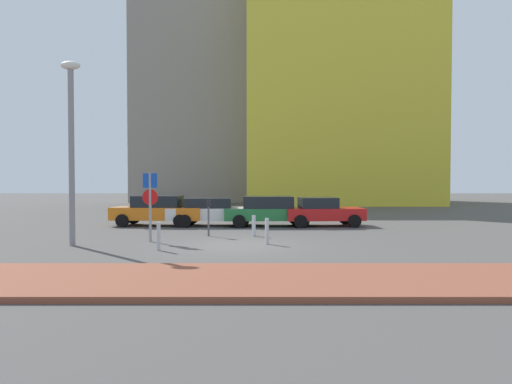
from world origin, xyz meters
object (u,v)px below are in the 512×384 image
(parking_sign_post, at_px, (153,198))
(traffic_bollard_far, at_px, (269,231))
(traffic_bollard_near, at_px, (256,226))
(traffic_bollard_mid, at_px, (161,236))
(parked_car_white, at_px, (213,211))
(parked_car_red, at_px, (324,211))
(street_lamp, at_px, (74,137))
(parked_car_green, at_px, (272,210))
(parked_car_orange, at_px, (160,210))
(parking_meter, at_px, (211,213))

(parking_sign_post, height_order, traffic_bollard_far, parking_sign_post)
(traffic_bollard_near, distance_m, traffic_bollard_mid, 4.92)
(parked_car_white, bearing_deg, traffic_bollard_near, -62.75)
(parked_car_red, distance_m, parking_sign_post, 9.36)
(parking_sign_post, relative_size, street_lamp, 0.40)
(parked_car_green, bearing_deg, street_lamp, -136.89)
(parked_car_orange, relative_size, traffic_bollard_near, 5.45)
(parking_meter, distance_m, street_lamp, 6.04)
(parked_car_white, distance_m, traffic_bollard_near, 4.78)
(parking_meter, height_order, traffic_bollard_mid, parking_meter)
(parked_car_green, bearing_deg, traffic_bollard_far, -92.46)
(parked_car_red, bearing_deg, parked_car_orange, 178.57)
(parked_car_green, xyz_separation_m, traffic_bollard_near, (-0.77, -4.08, -0.36))
(parked_car_green, height_order, street_lamp, street_lamp)
(parked_car_orange, height_order, parked_car_red, parked_car_orange)
(parked_car_white, bearing_deg, parking_meter, -85.88)
(traffic_bollard_mid, relative_size, traffic_bollard_far, 0.99)
(traffic_bollard_near, bearing_deg, parking_sign_post, -156.40)
(street_lamp, distance_m, traffic_bollard_far, 7.73)
(parked_car_red, xyz_separation_m, traffic_bollard_far, (-2.94, -6.40, -0.27))
(traffic_bollard_mid, bearing_deg, parked_car_white, 83.26)
(traffic_bollard_near, xyz_separation_m, traffic_bollard_far, (0.49, -2.35, 0.05))
(parked_car_red, bearing_deg, parked_car_white, 178.03)
(traffic_bollard_near, bearing_deg, traffic_bollard_far, -78.21)
(parking_sign_post, relative_size, traffic_bollard_near, 3.04)
(parked_car_green, bearing_deg, parking_meter, -123.06)
(traffic_bollard_near, bearing_deg, traffic_bollard_mid, -129.52)
(parked_car_green, relative_size, traffic_bollard_near, 5.34)
(parking_sign_post, distance_m, traffic_bollard_mid, 2.52)
(parked_car_orange, relative_size, parked_car_white, 1.03)
(parked_car_orange, xyz_separation_m, traffic_bollard_near, (4.89, -4.25, -0.36))
(parked_car_white, height_order, parking_meter, parking_meter)
(parked_car_green, distance_m, parking_meter, 4.85)
(traffic_bollard_mid, bearing_deg, parked_car_green, 63.65)
(parking_sign_post, xyz_separation_m, traffic_bollard_mid, (0.76, -2.10, -1.17))
(parking_meter, distance_m, traffic_bollard_near, 1.95)
(parking_meter, bearing_deg, traffic_bollard_near, -0.35)
(parking_sign_post, bearing_deg, parking_meter, 40.36)
(traffic_bollard_mid, bearing_deg, parking_sign_post, 110.00)
(traffic_bollard_near, bearing_deg, parked_car_orange, 138.98)
(parking_meter, bearing_deg, traffic_bollard_mid, -108.22)
(parked_car_green, distance_m, traffic_bollard_near, 4.16)
(parked_car_white, relative_size, parked_car_green, 0.99)
(parked_car_orange, xyz_separation_m, traffic_bollard_far, (5.38, -6.60, -0.32))
(parked_car_orange, height_order, parked_car_green, parked_car_orange)
(parked_car_red, relative_size, traffic_bollard_mid, 4.28)
(parked_car_white, relative_size, parking_sign_post, 1.75)
(parking_sign_post, bearing_deg, street_lamp, -159.10)
(parking_sign_post, bearing_deg, parked_car_red, 38.13)
(parked_car_white, bearing_deg, traffic_bollard_far, -67.91)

